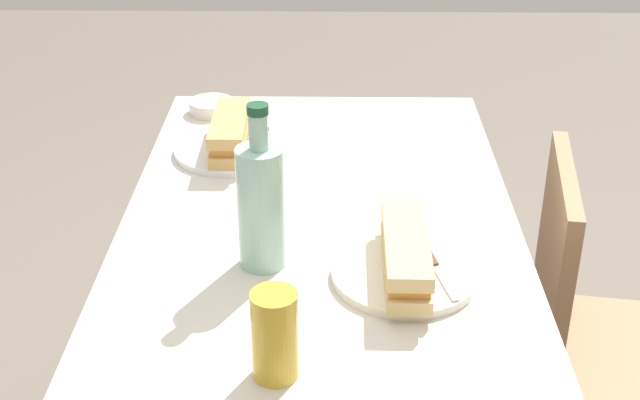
{
  "coord_description": "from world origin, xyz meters",
  "views": [
    {
      "loc": [
        1.44,
        0.02,
        1.56
      ],
      "look_at": [
        0.0,
        0.0,
        0.79
      ],
      "focal_mm": 49.38,
      "sensor_mm": 36.0,
      "label": 1
    }
  ],
  "objects": [
    {
      "name": "beer_glass",
      "position": [
        0.48,
        -0.05,
        0.84
      ],
      "size": [
        0.06,
        0.06,
        0.13
      ],
      "primitive_type": "cylinder",
      "color": "gold",
      "rests_on": "dining_table"
    },
    {
      "name": "olive_bowl",
      "position": [
        -0.47,
        -0.26,
        0.79
      ],
      "size": [
        0.1,
        0.1,
        0.03
      ],
      "primitive_type": "cylinder",
      "color": "silver",
      "rests_on": "dining_table"
    },
    {
      "name": "dining_table",
      "position": [
        0.0,
        0.0,
        0.64
      ],
      "size": [
        1.14,
        0.73,
        0.77
      ],
      "color": "beige",
      "rests_on": "ground"
    },
    {
      "name": "knife_near",
      "position": [
        -0.26,
        -0.14,
        0.79
      ],
      "size": [
        0.18,
        0.04,
        0.01
      ],
      "color": "silver",
      "rests_on": "plate_near"
    },
    {
      "name": "knife_far",
      "position": [
        0.22,
        0.19,
        0.79
      ],
      "size": [
        0.18,
        0.05,
        0.01
      ],
      "color": "silver",
      "rests_on": "plate_far"
    },
    {
      "name": "water_bottle",
      "position": [
        0.19,
        -0.09,
        0.89
      ],
      "size": [
        0.08,
        0.08,
        0.29
      ],
      "color": "#99C6B7",
      "rests_on": "dining_table"
    },
    {
      "name": "plate_near",
      "position": [
        -0.24,
        -0.19,
        0.78
      ],
      "size": [
        0.24,
        0.24,
        0.01
      ],
      "primitive_type": "cylinder",
      "color": "white",
      "rests_on": "dining_table"
    },
    {
      "name": "plate_far",
      "position": [
        0.23,
        0.14,
        0.78
      ],
      "size": [
        0.24,
        0.24,
        0.01
      ],
      "primitive_type": "cylinder",
      "color": "silver",
      "rests_on": "dining_table"
    },
    {
      "name": "chair_far",
      "position": [
        -0.01,
        0.56,
        0.48
      ],
      "size": [
        0.45,
        0.45,
        0.84
      ],
      "color": "#936B47",
      "rests_on": "ground"
    },
    {
      "name": "baguette_sandwich_near",
      "position": [
        -0.24,
        -0.19,
        0.82
      ],
      "size": [
        0.23,
        0.07,
        0.07
      ],
      "color": "tan",
      "rests_on": "plate_near"
    },
    {
      "name": "baguette_sandwich_far",
      "position": [
        0.23,
        0.14,
        0.82
      ],
      "size": [
        0.26,
        0.07,
        0.07
      ],
      "color": "#DBB77A",
      "rests_on": "plate_far"
    }
  ]
}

